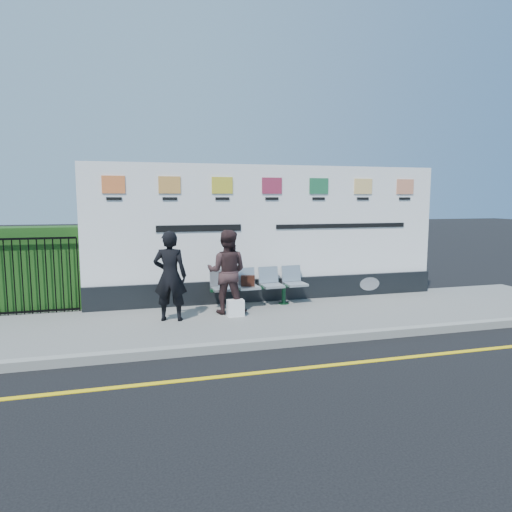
{
  "coord_description": "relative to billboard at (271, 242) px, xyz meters",
  "views": [
    {
      "loc": [
        -2.47,
        -5.82,
        2.4
      ],
      "look_at": [
        -0.09,
        2.91,
        1.25
      ],
      "focal_mm": 32.0,
      "sensor_mm": 36.0,
      "label": 1
    }
  ],
  "objects": [
    {
      "name": "woman_left",
      "position": [
        -2.32,
        -1.2,
        -0.46
      ],
      "size": [
        0.7,
        0.55,
        1.69
      ],
      "primitive_type": "imported",
      "rotation": [
        0.0,
        0.0,
        2.88
      ],
      "color": "black",
      "rests_on": "pavement"
    },
    {
      "name": "handbag_brown",
      "position": [
        -0.66,
        -0.52,
        -0.74
      ],
      "size": [
        0.31,
        0.2,
        0.23
      ],
      "primitive_type": "cube",
      "rotation": [
        0.0,
        0.0,
        -0.27
      ],
      "color": "black",
      "rests_on": "bench"
    },
    {
      "name": "yellow_line",
      "position": [
        -0.5,
        -3.85,
        -1.42
      ],
      "size": [
        14.0,
        0.1,
        0.01
      ],
      "primitive_type": "cube",
      "color": "yellow",
      "rests_on": "ground"
    },
    {
      "name": "carrier_bag_white",
      "position": [
        -1.08,
        -1.22,
        -1.14
      ],
      "size": [
        0.32,
        0.19,
        0.32
      ],
      "primitive_type": "cube",
      "color": "white",
      "rests_on": "pavement"
    },
    {
      "name": "woman_right",
      "position": [
        -1.18,
        -0.92,
        -0.47
      ],
      "size": [
        0.98,
        0.88,
        1.66
      ],
      "primitive_type": "imported",
      "rotation": [
        0.0,
        0.0,
        2.77
      ],
      "color": "#382425",
      "rests_on": "pavement"
    },
    {
      "name": "bench",
      "position": [
        -0.39,
        -0.51,
        -1.08
      ],
      "size": [
        2.1,
        0.66,
        0.44
      ],
      "primitive_type": null,
      "rotation": [
        0.0,
        0.0,
        0.06
      ],
      "color": "#B6BCC0",
      "rests_on": "pavement"
    },
    {
      "name": "kerb",
      "position": [
        -0.5,
        -2.85,
        -1.35
      ],
      "size": [
        14.0,
        0.18,
        0.14
      ],
      "primitive_type": "cube",
      "color": "gray",
      "rests_on": "ground"
    },
    {
      "name": "pavement",
      "position": [
        -0.5,
        -1.35,
        -1.36
      ],
      "size": [
        14.0,
        3.0,
        0.12
      ],
      "primitive_type": "cube",
      "color": "slate",
      "rests_on": "ground"
    },
    {
      "name": "ground",
      "position": [
        -0.5,
        -3.85,
        -1.42
      ],
      "size": [
        80.0,
        80.0,
        0.0
      ],
      "primitive_type": "plane",
      "color": "black"
    },
    {
      "name": "railing",
      "position": [
        -5.08,
        -0.0,
        -0.53
      ],
      "size": [
        2.05,
        0.06,
        1.54
      ],
      "primitive_type": null,
      "color": "black",
      "rests_on": "pavement"
    },
    {
      "name": "billboard",
      "position": [
        0.0,
        0.0,
        0.0
      ],
      "size": [
        8.0,
        0.3,
        3.0
      ],
      "color": "black",
      "rests_on": "pavement"
    },
    {
      "name": "hedge",
      "position": [
        -5.08,
        0.45,
        -0.45
      ],
      "size": [
        2.35,
        0.7,
        1.7
      ],
      "primitive_type": "cube",
      "color": "#1E4A16",
      "rests_on": "pavement"
    }
  ]
}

